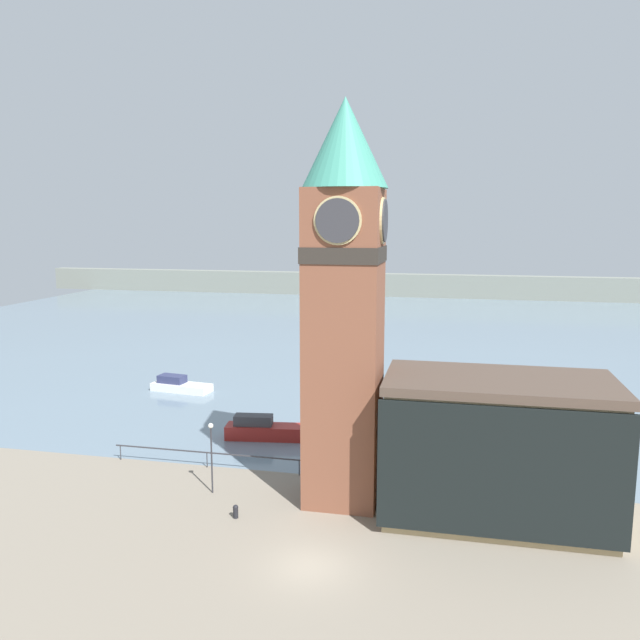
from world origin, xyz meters
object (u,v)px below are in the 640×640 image
at_px(boat_near, 266,430).
at_px(lamp_post, 211,445).
at_px(clock_tower, 344,295).
at_px(boat_far, 180,385).
at_px(pier_building, 497,449).
at_px(mooring_bollard_near, 236,511).

distance_m(boat_near, lamp_post, 10.23).
relative_size(clock_tower, boat_near, 3.45).
relative_size(clock_tower, boat_far, 3.76).
height_order(pier_building, mooring_bollard_near, pier_building).
height_order(boat_near, boat_far, boat_near).
bearing_deg(boat_near, pier_building, -37.88).
bearing_deg(lamp_post, boat_far, 119.40).
bearing_deg(mooring_bollard_near, lamp_post, 131.71).
bearing_deg(boat_far, lamp_post, -52.68).
height_order(boat_near, mooring_bollard_near, boat_near).
distance_m(boat_far, mooring_bollard_near, 28.07).
relative_size(boat_far, lamp_post, 1.39).
height_order(pier_building, boat_far, pier_building).
height_order(clock_tower, boat_near, clock_tower).
xyz_separation_m(clock_tower, boat_far, (-19.95, 20.31, -11.77)).
xyz_separation_m(pier_building, boat_far, (-28.69, 20.92, -3.49)).
bearing_deg(mooring_bollard_near, clock_tower, 34.35).
bearing_deg(lamp_post, clock_tower, 6.52).
distance_m(clock_tower, boat_far, 30.80).
height_order(pier_building, boat_near, pier_building).
distance_m(mooring_bollard_near, lamp_post, 4.61).
relative_size(boat_near, mooring_bollard_near, 8.66).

